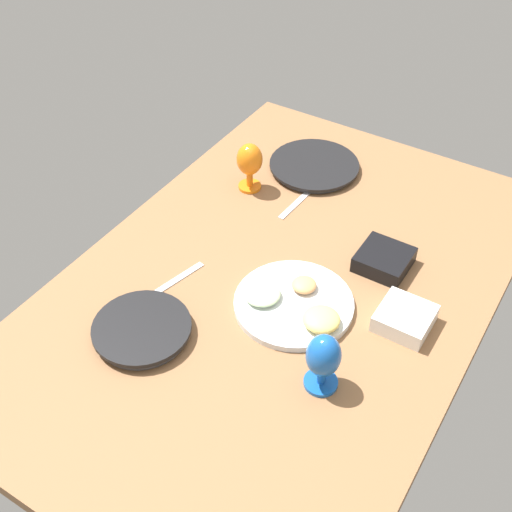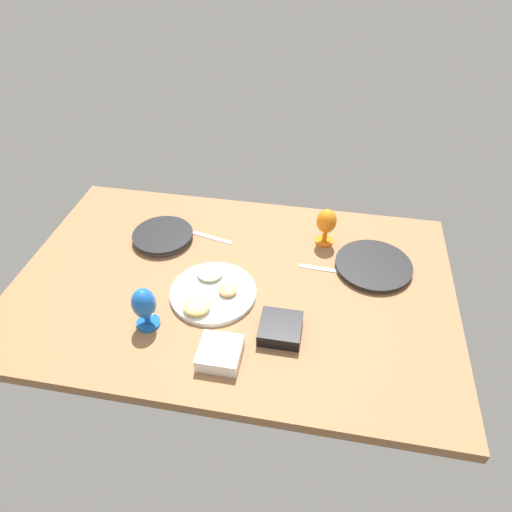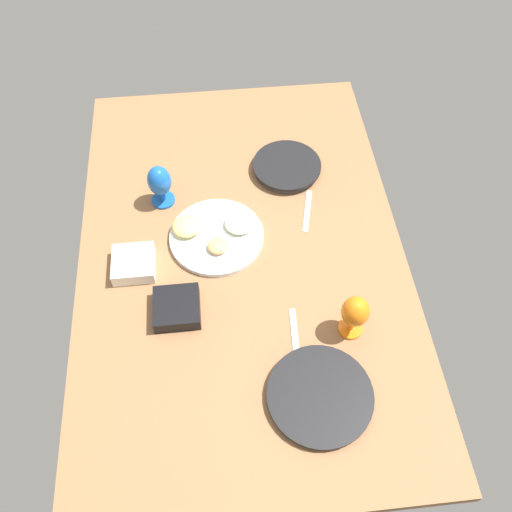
# 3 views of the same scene
# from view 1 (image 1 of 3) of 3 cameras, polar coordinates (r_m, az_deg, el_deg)

# --- Properties ---
(ground_plane) EXTENTS (1.60, 1.04, 0.04)m
(ground_plane) POSITION_cam_1_polar(r_m,az_deg,el_deg) (1.78, 1.94, -2.73)
(ground_plane) COLOR #8C603D
(dinner_plate_left) EXTENTS (0.24, 0.24, 0.03)m
(dinner_plate_left) POSITION_cam_1_polar(r_m,az_deg,el_deg) (1.66, -9.73, -6.26)
(dinner_plate_left) COLOR #4C4C51
(dinner_plate_left) RESTS_ON ground_plane
(dinner_plate_right) EXTENTS (0.29, 0.29, 0.02)m
(dinner_plate_right) POSITION_cam_1_polar(r_m,az_deg,el_deg) (2.17, 5.01, 7.68)
(dinner_plate_right) COLOR #4C4C51
(dinner_plate_right) RESTS_ON ground_plane
(fruit_platter) EXTENTS (0.31, 0.31, 0.05)m
(fruit_platter) POSITION_cam_1_polar(r_m,az_deg,el_deg) (1.70, 3.31, -4.10)
(fruit_platter) COLOR silver
(fruit_platter) RESTS_ON ground_plane
(hurricane_glass_orange) EXTENTS (0.08, 0.08, 0.16)m
(hurricane_glass_orange) POSITION_cam_1_polar(r_m,az_deg,el_deg) (2.03, -0.55, 8.07)
(hurricane_glass_orange) COLOR orange
(hurricane_glass_orange) RESTS_ON ground_plane
(hurricane_glass_blue) EXTENTS (0.08, 0.08, 0.16)m
(hurricane_glass_blue) POSITION_cam_1_polar(r_m,az_deg,el_deg) (1.49, 5.78, -8.70)
(hurricane_glass_blue) COLOR blue
(hurricane_glass_blue) RESTS_ON ground_plane
(square_bowl_white) EXTENTS (0.13, 0.13, 0.05)m
(square_bowl_white) POSITION_cam_1_polar(r_m,az_deg,el_deg) (1.69, 12.63, -5.16)
(square_bowl_white) COLOR white
(square_bowl_white) RESTS_ON ground_plane
(square_bowl_black) EXTENTS (0.14, 0.14, 0.05)m
(square_bowl_black) POSITION_cam_1_polar(r_m,az_deg,el_deg) (1.83, 10.91, -0.25)
(square_bowl_black) COLOR black
(square_bowl_black) RESTS_ON ground_plane
(fork_by_left_plate) EXTENTS (0.18, 0.06, 0.01)m
(fork_by_left_plate) POSITION_cam_1_polar(r_m,az_deg,el_deg) (1.79, -6.84, -2.00)
(fork_by_left_plate) COLOR silver
(fork_by_left_plate) RESTS_ON ground_plane
(fork_by_right_plate) EXTENTS (0.18, 0.03, 0.01)m
(fork_by_right_plate) POSITION_cam_1_polar(r_m,az_deg,el_deg) (2.03, 3.51, 4.59)
(fork_by_right_plate) COLOR silver
(fork_by_right_plate) RESTS_ON ground_plane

